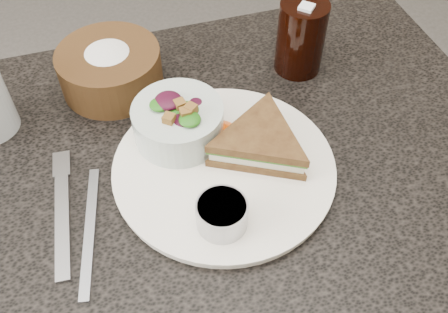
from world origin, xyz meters
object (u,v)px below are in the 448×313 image
at_px(dinner_plate, 224,168).
at_px(cola_glass, 301,34).
at_px(bread_basket, 109,63).
at_px(sandwich, 260,142).
at_px(dining_table, 192,306).
at_px(salad_bowl, 178,117).
at_px(dressing_ramekin, 222,215).

xyz_separation_m(dinner_plate, cola_glass, (0.18, 0.17, 0.06)).
bearing_deg(bread_basket, cola_glass, -8.37).
distance_m(dinner_plate, sandwich, 0.06).
bearing_deg(bread_basket, dining_table, -78.13).
bearing_deg(dining_table, bread_basket, 101.87).
relative_size(dinner_plate, sandwich, 1.90).
xyz_separation_m(salad_bowl, bread_basket, (-0.07, 0.15, -0.00)).
height_order(dining_table, dinner_plate, dinner_plate).
relative_size(sandwich, bread_basket, 0.99).
bearing_deg(salad_bowl, cola_glass, 24.88).
xyz_separation_m(dining_table, dressing_ramekin, (0.04, -0.08, 0.41)).
distance_m(sandwich, dressing_ramekin, 0.12).
bearing_deg(salad_bowl, dining_table, -106.07).
bearing_deg(bread_basket, dinner_plate, -61.84).
bearing_deg(cola_glass, bread_basket, 171.63).
relative_size(dining_table, dressing_ramekin, 15.85).
height_order(dining_table, cola_glass, cola_glass).
xyz_separation_m(sandwich, dressing_ramekin, (-0.08, -0.09, -0.00)).
height_order(sandwich, bread_basket, bread_basket).
distance_m(dining_table, cola_glass, 0.54).
relative_size(dinner_plate, cola_glass, 2.29).
xyz_separation_m(sandwich, bread_basket, (-0.17, 0.21, 0.01)).
xyz_separation_m(dining_table, bread_basket, (-0.05, 0.23, 0.42)).
height_order(dining_table, bread_basket, bread_basket).
bearing_deg(dressing_ramekin, salad_bowl, 95.30).
distance_m(salad_bowl, bread_basket, 0.16).
distance_m(dressing_ramekin, cola_glass, 0.34).
height_order(sandwich, dressing_ramekin, sandwich).
xyz_separation_m(bread_basket, cola_glass, (0.29, -0.04, 0.02)).
relative_size(dressing_ramekin, cola_glass, 0.49).
relative_size(dinner_plate, dressing_ramekin, 4.69).
bearing_deg(dinner_plate, dining_table, -169.85).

